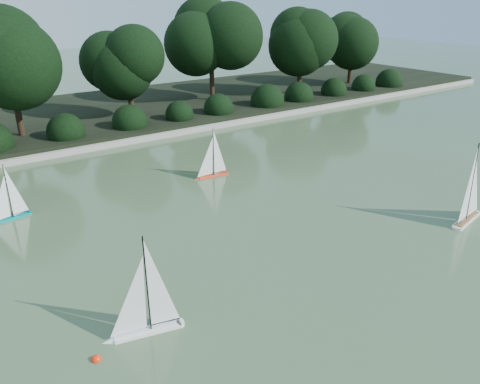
# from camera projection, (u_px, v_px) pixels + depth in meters

# --- Properties ---
(ground) EXTENTS (80.00, 80.00, 0.00)m
(ground) POSITION_uv_depth(u_px,v_px,m) (331.00, 258.00, 8.60)
(ground) COLOR #3F5734
(ground) RESTS_ON ground
(pond_coping) EXTENTS (40.00, 0.35, 0.18)m
(pond_coping) POSITION_uv_depth(u_px,v_px,m) (134.00, 140.00, 15.35)
(pond_coping) COLOR gray
(pond_coping) RESTS_ON ground
(far_bank) EXTENTS (40.00, 8.00, 0.30)m
(far_bank) POSITION_uv_depth(u_px,v_px,m) (92.00, 115.00, 18.33)
(far_bank) COLOR black
(far_bank) RESTS_ON ground
(tree_line) EXTENTS (26.31, 3.93, 4.39)m
(tree_line) POSITION_uv_depth(u_px,v_px,m) (132.00, 50.00, 16.84)
(tree_line) COLOR black
(tree_line) RESTS_ON ground
(shrub_hedge) EXTENTS (29.10, 1.10, 1.10)m
(shrub_hedge) POSITION_uv_depth(u_px,v_px,m) (122.00, 123.00, 15.88)
(shrub_hedge) COLOR black
(shrub_hedge) RESTS_ON ground
(sailboat_white_a) EXTENTS (1.19, 0.44, 1.63)m
(sailboat_white_a) POSITION_uv_depth(u_px,v_px,m) (140.00, 319.00, 6.59)
(sailboat_white_a) COLOR white
(sailboat_white_a) RESTS_ON ground
(sailboat_white_b) EXTENTS (1.36, 0.46, 1.85)m
(sailboat_white_b) POSITION_uv_depth(u_px,v_px,m) (471.00, 207.00, 9.99)
(sailboat_white_b) COLOR white
(sailboat_white_b) RESTS_ON ground
(sailboat_orange) EXTENTS (1.04, 0.25, 1.41)m
(sailboat_orange) POSITION_uv_depth(u_px,v_px,m) (210.00, 169.00, 12.38)
(sailboat_orange) COLOR #ED4523
(sailboat_orange) RESTS_ON ground
(sailboat_teal) EXTENTS (0.97, 0.34, 1.32)m
(sailboat_teal) POSITION_uv_depth(u_px,v_px,m) (7.00, 211.00, 9.99)
(sailboat_teal) COLOR #018487
(sailboat_teal) RESTS_ON ground
(race_buoy) EXTENTS (0.14, 0.14, 0.14)m
(race_buoy) POSITION_uv_depth(u_px,v_px,m) (96.00, 360.00, 6.21)
(race_buoy) COLOR red
(race_buoy) RESTS_ON ground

